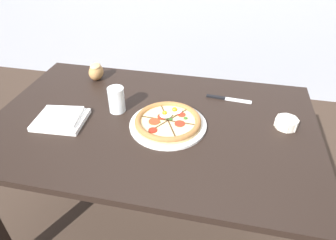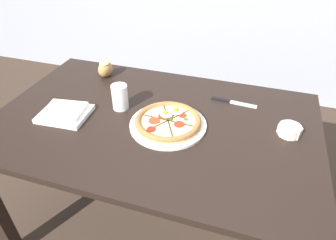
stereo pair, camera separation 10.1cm
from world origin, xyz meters
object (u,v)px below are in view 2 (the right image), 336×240
(dining_table, at_px, (154,136))
(bread_piece_near, at_px, (105,68))
(pizza, at_px, (168,122))
(knife_main, at_px, (233,102))
(napkin_folded, at_px, (65,113))
(ramekin_bowl, at_px, (290,130))
(water_glass, at_px, (120,98))

(dining_table, distance_m, bread_piece_near, 0.51)
(dining_table, height_order, pizza, pizza)
(pizza, xyz_separation_m, knife_main, (0.24, 0.26, -0.02))
(napkin_folded, bearing_deg, pizza, 8.71)
(ramekin_bowl, bearing_deg, dining_table, -172.30)
(pizza, xyz_separation_m, ramekin_bowl, (0.49, 0.10, 0.00))
(ramekin_bowl, bearing_deg, napkin_folded, -170.01)
(ramekin_bowl, distance_m, napkin_folded, 0.97)
(bread_piece_near, xyz_separation_m, knife_main, (0.70, -0.06, -0.04))
(pizza, bearing_deg, bread_piece_near, 144.74)
(water_glass, bearing_deg, knife_main, 22.38)
(dining_table, height_order, napkin_folded, napkin_folded)
(knife_main, bearing_deg, water_glass, -153.34)
(ramekin_bowl, relative_size, water_glass, 0.83)
(napkin_folded, relative_size, water_glass, 1.87)
(ramekin_bowl, xyz_separation_m, bread_piece_near, (-0.95, 0.23, 0.02))
(napkin_folded, xyz_separation_m, knife_main, (0.70, 0.34, -0.01))
(ramekin_bowl, bearing_deg, pizza, -168.82)
(pizza, bearing_deg, knife_main, 47.79)
(napkin_folded, bearing_deg, bread_piece_near, 90.13)
(bread_piece_near, distance_m, knife_main, 0.71)
(ramekin_bowl, distance_m, knife_main, 0.30)
(pizza, bearing_deg, dining_table, 164.43)
(napkin_folded, height_order, knife_main, napkin_folded)
(dining_table, xyz_separation_m, pizza, (0.07, -0.02, 0.11))
(dining_table, bearing_deg, bread_piece_near, 141.74)
(knife_main, relative_size, water_glass, 1.85)
(pizza, height_order, bread_piece_near, bread_piece_near)
(ramekin_bowl, height_order, bread_piece_near, bread_piece_near)
(pizza, distance_m, napkin_folded, 0.47)
(ramekin_bowl, bearing_deg, bread_piece_near, 166.44)
(dining_table, distance_m, napkin_folded, 0.41)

